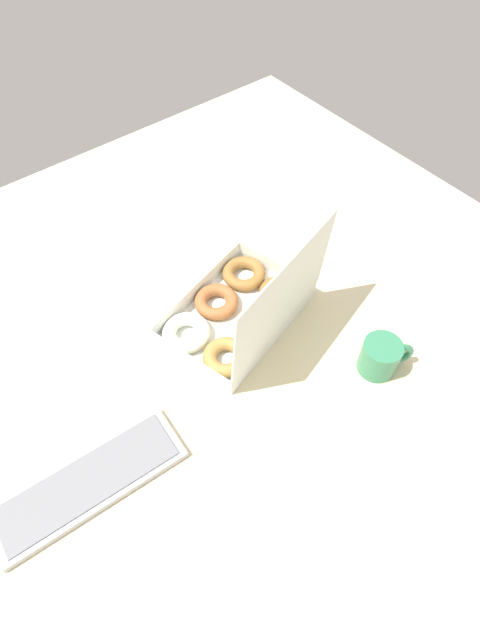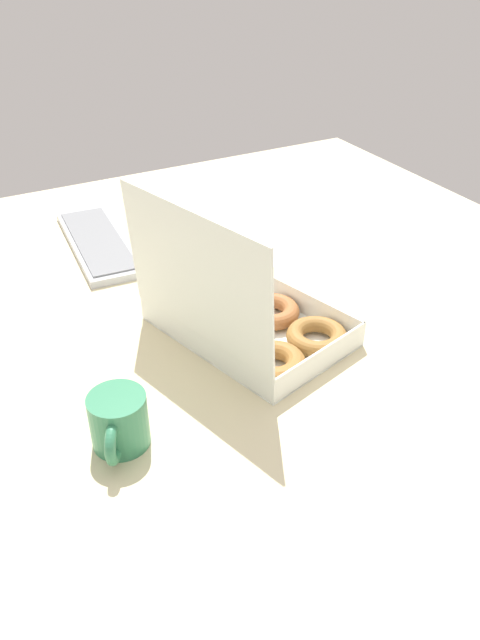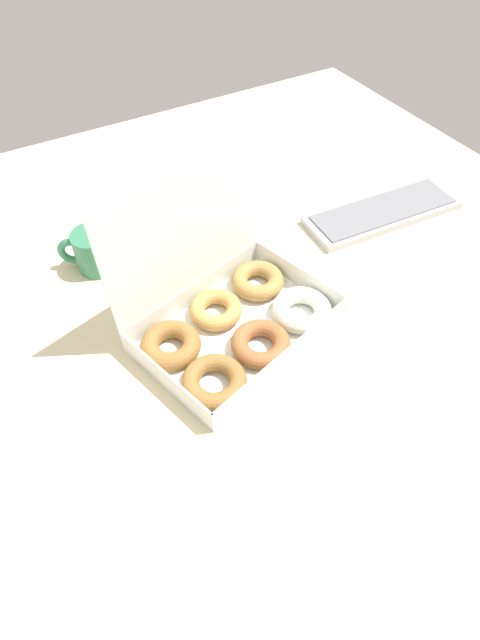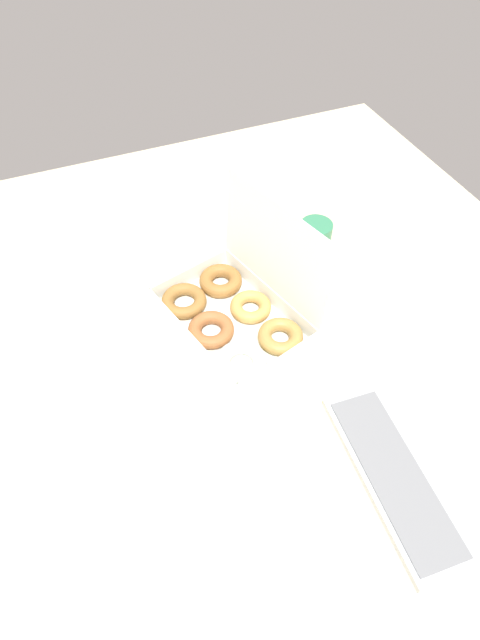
% 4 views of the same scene
% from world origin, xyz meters
% --- Properties ---
extents(ground_plane, '(1.80, 1.80, 0.02)m').
position_xyz_m(ground_plane, '(0.00, 0.00, -0.01)').
color(ground_plane, beige).
extents(donut_box, '(0.43, 0.36, 0.30)m').
position_xyz_m(donut_box, '(-0.03, -0.01, 0.04)').
color(donut_box, white).
rests_on(donut_box, ground_plane).
extents(keyboard, '(0.40, 0.15, 0.02)m').
position_xyz_m(keyboard, '(0.47, 0.13, 0.01)').
color(keyboard, '#B3B8BD').
rests_on(keyboard, ground_plane).
extents(coffee_mug, '(0.12, 0.09, 0.09)m').
position_xyz_m(coffee_mug, '(-0.20, 0.30, 0.05)').
color(coffee_mug, '#358059').
rests_on(coffee_mug, ground_plane).
extents(paper_napkin, '(0.17, 0.16, 0.00)m').
position_xyz_m(paper_napkin, '(0.17, -0.27, 0.00)').
color(paper_napkin, white).
rests_on(paper_napkin, ground_plane).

